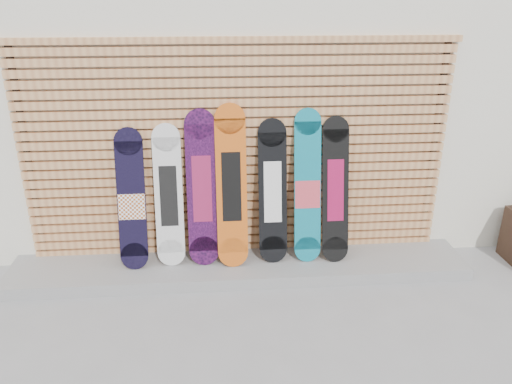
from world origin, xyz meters
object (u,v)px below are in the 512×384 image
snowboard_1 (169,196)px  snowboard_5 (308,188)px  snowboard_2 (202,189)px  snowboard_3 (231,187)px  snowboard_0 (131,201)px  snowboard_4 (273,192)px  snowboard_6 (335,190)px

snowboard_1 → snowboard_5: snowboard_5 is taller
snowboard_2 → snowboard_3: 0.29m
snowboard_0 → snowboard_4: 1.38m
snowboard_2 → snowboard_3: (0.29, -0.03, 0.02)m
snowboard_3 → snowboard_4: bearing=3.7°
snowboard_2 → snowboard_3: bearing=-5.7°
snowboard_1 → snowboard_2: (0.33, -0.01, 0.07)m
snowboard_1 → snowboard_3: snowboard_3 is taller
snowboard_0 → snowboard_2: (0.68, 0.02, 0.09)m
snowboard_6 → snowboard_5: bearing=177.5°
snowboard_1 → snowboard_2: 0.33m
snowboard_4 → snowboard_5: size_ratio=0.94×
snowboard_2 → snowboard_5: bearing=-0.5°
snowboard_3 → snowboard_4: snowboard_3 is taller
snowboard_3 → snowboard_6: snowboard_3 is taller
snowboard_5 → snowboard_6: snowboard_5 is taller
snowboard_2 → snowboard_5: 1.04m
snowboard_2 → snowboard_6: 1.32m
snowboard_1 → snowboard_5: 1.37m
snowboard_5 → snowboard_1: bearing=179.3°
snowboard_0 → snowboard_5: snowboard_5 is taller
snowboard_0 → snowboard_5: bearing=0.3°
snowboard_3 → snowboard_4: 0.42m
snowboard_0 → snowboard_6: snowboard_6 is taller
snowboard_4 → snowboard_6: (0.63, -0.02, 0.01)m
snowboard_2 → snowboard_1: bearing=178.7°
snowboard_0 → snowboard_6: bearing=-0.1°
snowboard_1 → snowboard_4: (1.02, -0.01, 0.01)m
snowboard_1 → snowboard_6: (1.65, -0.03, 0.02)m
snowboard_4 → snowboard_6: snowboard_6 is taller
snowboard_5 → snowboard_2: bearing=179.5°
snowboard_5 → snowboard_6: 0.28m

